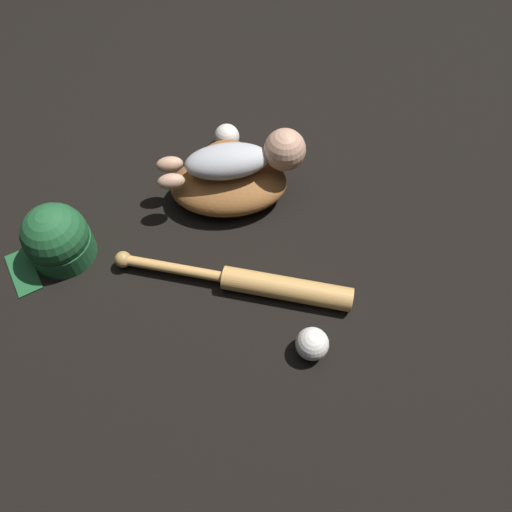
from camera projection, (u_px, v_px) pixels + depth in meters
name	position (u px, v px, depth m)	size (l,w,h in m)	color
ground_plane	(225.00, 213.00, 1.36)	(6.00, 6.00, 0.00)	black
baseball_glove	(228.00, 180.00, 1.36)	(0.36, 0.30, 0.10)	#935B2D
baby_figure	(246.00, 158.00, 1.27)	(0.39, 0.17, 0.11)	#B2B2B7
baseball_bat	(262.00, 284.00, 1.21)	(0.52, 0.35, 0.06)	tan
baseball	(312.00, 344.00, 1.12)	(0.08, 0.08, 0.08)	white
baseball_spare	(227.00, 137.00, 1.47)	(0.07, 0.07, 0.07)	white
baseball_cap	(57.00, 239.00, 1.24)	(0.23, 0.17, 0.16)	#1E562D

